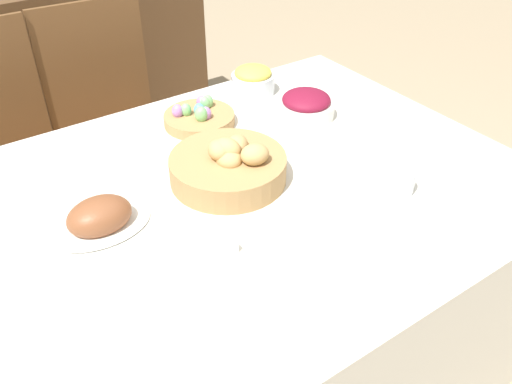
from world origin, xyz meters
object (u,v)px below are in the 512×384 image
Objects in this scene: chair_far_left at (3,154)px; egg_basket at (199,117)px; chair_far_center at (112,123)px; butter_dish at (212,248)px; bread_basket at (228,166)px; pineapple_bowl at (253,80)px; knife at (419,236)px; beet_salad_bowl at (306,105)px; ham_platter at (100,218)px; sideboard at (52,78)px; spoon at (428,231)px; fork at (317,292)px; dinner_plate at (371,261)px; drinking_cup at (399,181)px.

chair_far_left reaches higher than egg_basket.
butter_dish is at bearing -95.11° from chair_far_center.
pineapple_bowl is (0.36, 0.41, 0.00)m from bread_basket.
beet_salad_bowl is at bearing 73.88° from knife.
ham_platter is (0.08, -0.86, 0.24)m from chair_far_left.
beet_salad_bowl is at bearing -73.37° from sideboard.
chair_far_center is 1.37m from spoon.
beet_salad_bowl is 0.25m from pineapple_bowl.
bread_basket is 0.33m from egg_basket.
bread_basket reaches higher than fork.
egg_basket reaches higher than knife.
bread_basket is (0.03, -1.61, 0.34)m from sideboard.
spoon is (0.18, -0.77, -0.02)m from egg_basket.
dinner_plate is 0.16m from fork.
chair_far_left is at bearing 149.99° from pineapple_bowl.
chair_far_center is 0.61m from egg_basket.
dinner_plate is 3.28× the size of drinking_cup.
pineapple_bowl is at bearing -71.94° from sideboard.
egg_basket is 1.48× the size of pineapple_bowl.
bread_basket is at bearing 50.77° from butter_dish.
egg_basket is 1.37× the size of spoon.
beet_salad_bowl is (0.83, -0.70, 0.25)m from chair_far_left.
chair_far_left is 6.46× the size of pineapple_bowl.
knife is (0.15, -0.77, -0.02)m from egg_basket.
dinner_plate is 1.61× the size of fork.
chair_far_center is 0.65m from pineapple_bowl.
beet_salad_bowl reaches higher than dinner_plate.
chair_far_left is 1.00m from bread_basket.
ham_platter is at bearing -84.86° from chair_far_left.
spoon is at bearing -26.27° from butter_dish.
chair_far_center is 0.85m from beet_salad_bowl.
knife is at bearing -177.92° from spoon.
egg_basket is 1.37× the size of knife.
egg_basket reaches higher than dinner_plate.
bread_basket is 3.92× the size of drinking_cup.
drinking_cup is at bearing -91.93° from pineapple_bowl.
chair_far_left is 3.11× the size of bread_basket.
ham_platter is 2.35× the size of butter_dish.
bread_basket reaches higher than drinking_cup.
knife is (-0.12, -0.86, -0.04)m from pineapple_bowl.
dinner_plate reaches higher than fork.
drinking_cup is at bearing -97.83° from beet_salad_bowl.
spoon is at bearing -95.62° from pineapple_bowl.
sideboard reaches higher than ham_platter.
drinking_cup is at bearing 32.23° from dinner_plate.
beet_salad_bowl is at bearing 80.68° from spoon.
ham_platter is 0.82m from pineapple_bowl.
drinking_cup is (0.35, -1.17, 0.25)m from chair_far_center.
chair_far_center is at bearing 85.54° from fork.
drinking_cup is at bearing -23.68° from ham_platter.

